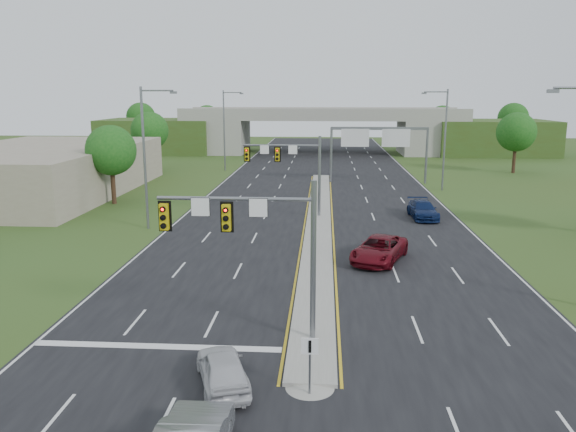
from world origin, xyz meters
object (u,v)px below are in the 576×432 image
at_px(overpass, 323,133).
at_px(car_far_a, 379,249).
at_px(signal_mast_near, 259,234).
at_px(signal_mast_far, 293,163).
at_px(car_far_b, 423,210).
at_px(keep_right_sign, 310,356).
at_px(car_white, 223,369).
at_px(sign_gantry, 378,139).

bearing_deg(overpass, car_far_a, -86.67).
relative_size(signal_mast_near, car_far_a, 1.25).
xyz_separation_m(signal_mast_far, car_far_b, (11.14, 0.28, -3.97)).
xyz_separation_m(signal_mast_near, car_far_b, (11.14, 25.28, -3.97)).
relative_size(keep_right_sign, overpass, 0.03).
relative_size(overpass, car_white, 19.99).
relative_size(keep_right_sign, car_far_a, 0.39).
bearing_deg(signal_mast_near, car_white, -102.57).
bearing_deg(car_far_a, signal_mast_near, -95.28).
relative_size(signal_mast_near, overpass, 0.09).
height_order(keep_right_sign, overpass, overpass).
bearing_deg(signal_mast_far, car_white, -91.76).
bearing_deg(car_far_a, overpass, 115.03).
bearing_deg(keep_right_sign, sign_gantry, 82.30).
distance_m(signal_mast_near, signal_mast_far, 25.00).
xyz_separation_m(sign_gantry, car_white, (-9.84, -48.99, -4.54)).
relative_size(signal_mast_far, sign_gantry, 0.60).
relative_size(keep_right_sign, sign_gantry, 0.19).
bearing_deg(car_white, signal_mast_far, -110.47).
relative_size(overpass, car_far_b, 15.74).
bearing_deg(car_far_a, car_white, -91.98).
height_order(overpass, car_far_b, overpass).
relative_size(keep_right_sign, car_far_b, 0.43).
bearing_deg(sign_gantry, car_far_b, -83.64).
relative_size(signal_mast_far, keep_right_sign, 3.18).
distance_m(car_white, car_far_a, 17.70).
height_order(signal_mast_far, sign_gantry, signal_mast_far).
bearing_deg(car_far_a, car_far_b, 91.03).
bearing_deg(signal_mast_near, car_far_a, 63.02).
xyz_separation_m(signal_mast_near, car_far_a, (6.22, 12.21, -3.93)).
bearing_deg(overpass, car_white, -92.15).
relative_size(signal_mast_far, overpass, 0.09).
height_order(car_white, car_far_a, car_far_a).
xyz_separation_m(overpass, car_white, (-3.15, -84.07, -2.85)).
height_order(signal_mast_far, car_far_b, signal_mast_far).
distance_m(signal_mast_far, car_white, 29.29).
distance_m(car_far_a, car_far_b, 13.96).
bearing_deg(overpass, sign_gantry, -79.21).
distance_m(car_white, car_far_b, 31.66).
relative_size(signal_mast_near, car_white, 1.75).
distance_m(signal_mast_far, car_far_b, 11.83).
height_order(signal_mast_near, car_white, signal_mast_near).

